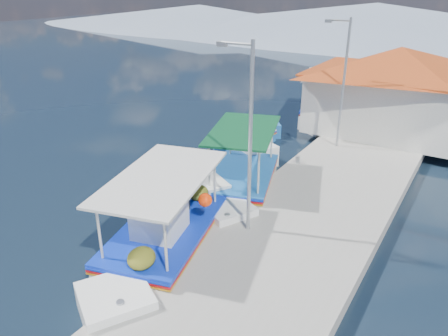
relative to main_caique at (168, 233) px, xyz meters
The scene contains 10 objects.
ground 2.69m from the main_caique, behind, with size 160.00×160.00×0.00m, color black.
quay 6.58m from the main_caique, 59.95° to the left, with size 5.00×44.00×0.50m, color gray.
bollards 5.08m from the main_caique, 76.44° to the left, with size 0.20×17.20×0.30m.
main_caique is the anchor object (origin of this frame).
caique_green_canopy 4.97m from the main_caique, 90.00° to the left, with size 3.95×7.49×2.95m.
caique_blue_hull 9.99m from the main_caique, 103.96° to the left, with size 2.08×5.36×0.96m.
caique_far 16.75m from the main_caique, 92.89° to the left, with size 3.89×8.13×2.95m.
harbor_building 15.28m from the main_caique, 76.27° to the left, with size 10.49×10.49×4.40m.
lamp_post_near 4.16m from the main_caique, 41.63° to the left, with size 1.21×0.14×6.00m.
lamp_post_far 11.34m from the main_caique, 79.93° to the left, with size 1.21×0.14×6.00m.
Camera 1 is at (10.28, -8.61, 7.95)m, focal length 34.21 mm.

